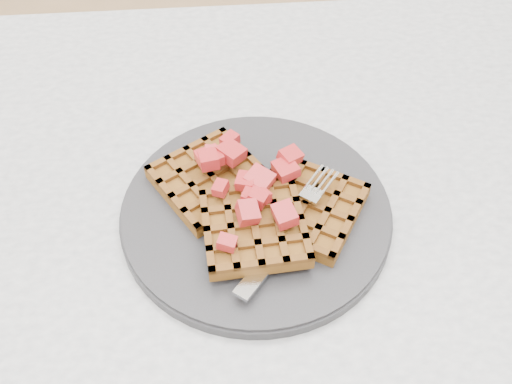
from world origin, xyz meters
TOP-DOWN VIEW (x-y plane):
  - table at (0.00, 0.00)m, footprint 1.20×0.80m
  - plate at (-0.10, -0.01)m, footprint 0.28×0.28m
  - waffles at (-0.10, -0.02)m, footprint 0.24×0.20m
  - strawberry_pile at (-0.10, -0.01)m, footprint 0.15×0.15m
  - fork at (-0.07, -0.05)m, footprint 0.13×0.16m

SIDE VIEW (x-z plane):
  - table at x=0.00m, z-range 0.26..1.01m
  - plate at x=-0.10m, z-range 0.75..0.77m
  - fork at x=-0.07m, z-range 0.77..0.78m
  - waffles at x=-0.10m, z-range 0.76..0.79m
  - strawberry_pile at x=-0.10m, z-range 0.79..0.82m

